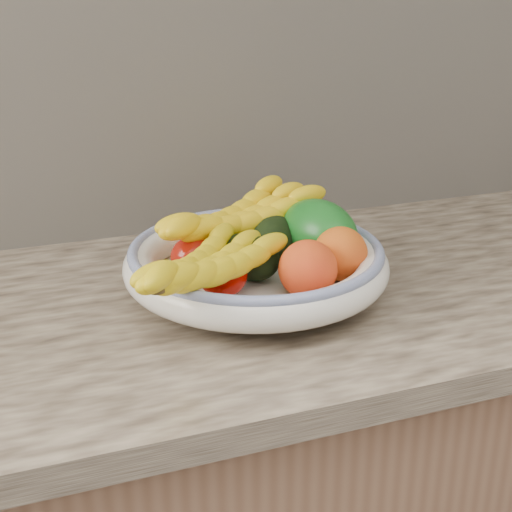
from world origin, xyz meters
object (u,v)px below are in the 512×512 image
object	(u,v)px
fruit_bowl	(256,263)
banana_bunch_front	(206,272)
banana_bunch_back	(238,224)
green_mango	(318,233)

from	to	relation	value
fruit_bowl	banana_bunch_front	world-z (taller)	banana_bunch_front
banana_bunch_back	banana_bunch_front	size ratio (longest dim) A/B	1.12
banana_bunch_back	banana_bunch_front	world-z (taller)	banana_bunch_back
green_mango	banana_bunch_back	distance (m)	0.12
banana_bunch_front	fruit_bowl	bearing A→B (deg)	-0.74
green_mango	banana_bunch_front	size ratio (longest dim) A/B	0.49
fruit_bowl	banana_bunch_front	distance (m)	0.13
green_mango	banana_bunch_back	size ratio (longest dim) A/B	0.44
fruit_bowl	banana_bunch_back	world-z (taller)	banana_bunch_back
fruit_bowl	banana_bunch_back	xyz separation A→B (m)	(-0.00, 0.07, 0.04)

